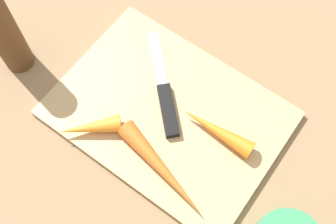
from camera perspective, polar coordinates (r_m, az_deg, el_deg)
name	(u,v)px	position (r m, az deg, el deg)	size (l,w,h in m)	color
ground_plane	(168,115)	(0.69, 0.00, -0.41)	(1.40, 1.40, 0.00)	#8C6D4C
cutting_board	(168,114)	(0.69, 0.00, -0.21)	(0.36, 0.26, 0.01)	tan
knife	(167,104)	(0.68, -0.16, 1.13)	(0.16, 0.15, 0.01)	#B7B7BC
carrot_longest	(162,169)	(0.63, -0.82, -7.64)	(0.03, 0.03, 0.18)	orange
carrot_shortest	(90,128)	(0.67, -10.46, -2.08)	(0.03, 0.03, 0.10)	orange
carrot_medium	(216,130)	(0.66, 6.52, -2.47)	(0.03, 0.03, 0.12)	orange
pepper_grinder	(3,32)	(0.72, -21.22, 9.94)	(0.05, 0.05, 0.17)	brown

